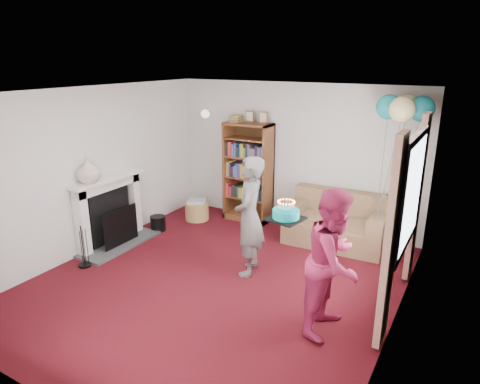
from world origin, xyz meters
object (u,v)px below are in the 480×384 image
Objects in this scene: person_striped at (249,217)px; person_magenta at (334,262)px; birthday_cake at (286,214)px; bookcase at (249,173)px; sofa at (337,224)px.

person_striped is 1.02× the size of person_magenta.
person_magenta reaches higher than birthday_cake.
bookcase is at bearing 126.95° from birthday_cake.
person_magenta is at bearing -11.73° from birthday_cake.
person_striped reaches higher than birthday_cake.
person_striped is 1.03m from birthday_cake.
bookcase is 3.51m from person_magenta.
bookcase reaches higher than person_magenta.
person_striped is at bearing 144.27° from birthday_cake.
person_striped reaches higher than sofa.
person_magenta reaches higher than sofa.
bookcase is 1.87m from sofa.
person_striped is (1.02, -1.83, -0.05)m from bookcase.
bookcase is 2.10m from person_striped.
birthday_cake reaches higher than sofa.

